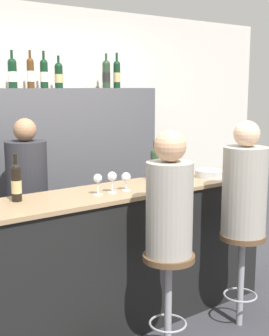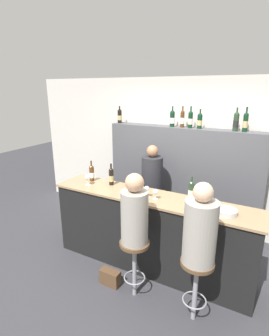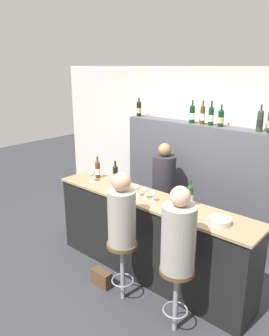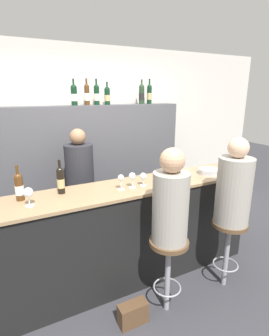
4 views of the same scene
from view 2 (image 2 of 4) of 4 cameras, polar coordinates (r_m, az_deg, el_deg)
The scene contains 25 objects.
ground_plane at distance 3.79m, azimuth 1.40°, elevation -22.54°, with size 16.00×16.00×0.00m, color #333338.
wall_back at distance 4.66m, azimuth 11.29°, elevation 2.84°, with size 6.40×0.05×2.60m.
bar_counter at distance 3.67m, azimuth 3.33°, elevation -13.82°, with size 2.78×0.54×1.07m.
back_bar_cabinet at distance 4.57m, azimuth 10.14°, elevation -2.60°, with size 2.61×0.28×1.80m.
wine_bottle_counter_0 at distance 3.98m, azimuth -9.30°, elevation -1.07°, with size 0.07×0.07×0.31m.
wine_bottle_counter_1 at distance 3.78m, azimuth -5.08°, elevation -1.81°, with size 0.07×0.07×0.32m.
wine_bottle_counter_2 at distance 3.31m, azimuth 12.23°, elevation -4.85°, with size 0.07×0.07×0.32m.
wine_bottle_backbar_0 at distance 4.86m, azimuth -3.25°, elevation 11.25°, with size 0.08×0.08×0.30m.
wine_bottle_backbar_1 at distance 4.41m, azimuth 8.21°, elevation 10.64°, with size 0.08×0.08×0.33m.
wine_bottle_backbar_2 at distance 4.35m, azimuth 10.36°, elevation 10.53°, with size 0.07×0.07×0.34m.
wine_bottle_backbar_3 at distance 4.31m, azimuth 12.07°, elevation 10.33°, with size 0.07×0.07×0.34m.
wine_bottle_backbar_4 at distance 4.27m, azimuth 14.02°, elevation 9.95°, with size 0.08×0.08×0.30m.
wine_bottle_backbar_5 at distance 4.17m, azimuth 21.23°, elevation 9.43°, with size 0.08×0.08×0.34m.
wine_bottle_backbar_6 at distance 4.15m, azimuth 23.01°, elevation 9.22°, with size 0.07×0.07×0.35m.
wine_glass_0 at distance 3.83m, azimuth -10.15°, elevation -2.03°, with size 0.08×0.08×0.16m.
wine_glass_1 at distance 3.40m, azimuth 0.86°, elevation -4.29°, with size 0.07×0.07×0.15m.
wine_glass_2 at distance 3.35m, azimuth 2.70°, elevation -4.62°, with size 0.07×0.07×0.15m.
wine_glass_3 at distance 3.31m, azimuth 4.61°, elevation -5.26°, with size 0.07×0.07×0.13m.
metal_bowl at distance 3.12m, azimuth 19.37°, elevation -8.96°, with size 0.24×0.24×0.06m.
bar_stool_left at distance 3.20m, azimuth 0.00°, elevation -18.30°, with size 0.35×0.35×0.73m.
guest_seated_left at distance 2.93m, azimuth 0.00°, elevation -9.78°, with size 0.31×0.31×0.82m.
bar_stool_right at distance 2.99m, azimuth 13.33°, elevation -21.72°, with size 0.35×0.35×0.73m.
guest_seated_right at distance 2.69m, azimuth 14.11°, elevation -12.75°, with size 0.33×0.33×0.85m.
bartender at distance 4.31m, azimuth 3.74°, elevation -6.10°, with size 0.34×0.34×1.57m.
handbag at distance 3.63m, azimuth -5.31°, elevation -22.64°, with size 0.26×0.12×0.20m.
Camera 2 is at (1.33, -2.61, 2.41)m, focal length 28.00 mm.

